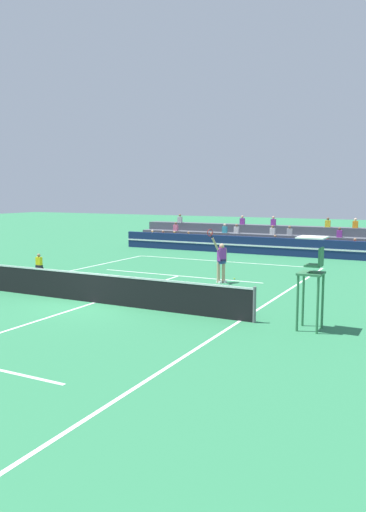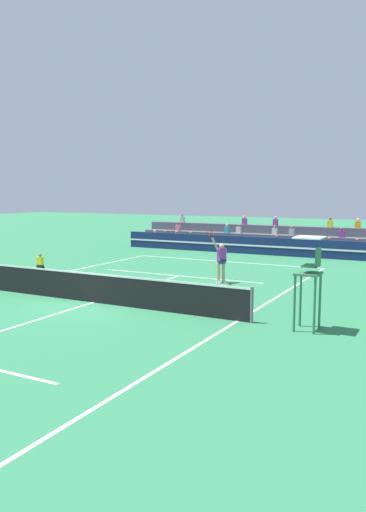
% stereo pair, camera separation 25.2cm
% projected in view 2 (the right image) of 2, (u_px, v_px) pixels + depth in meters
% --- Properties ---
extents(ground_plane, '(120.00, 120.00, 0.00)m').
position_uv_depth(ground_plane, '(93.00, 302.00, 17.75)').
color(ground_plane, '#2D7A4C').
extents(court_lines, '(11.10, 23.90, 0.01)m').
position_uv_depth(court_lines, '(93.00, 302.00, 17.75)').
color(court_lines, white).
rests_on(court_lines, ground).
extents(tennis_net, '(12.00, 0.10, 1.10)m').
position_uv_depth(tennis_net, '(93.00, 287.00, 17.68)').
color(tennis_net, slate).
rests_on(tennis_net, ground).
extents(sponsor_banner_wall, '(18.00, 0.26, 1.10)m').
position_uv_depth(sponsor_banner_wall, '(250.00, 245.00, 31.60)').
color(sponsor_banner_wall, navy).
rests_on(sponsor_banner_wall, ground).
extents(bleacher_stand, '(17.92, 2.85, 2.28)m').
position_uv_depth(bleacher_stand, '(263.00, 240.00, 33.80)').
color(bleacher_stand, '#4C515B').
rests_on(bleacher_stand, ground).
extents(umpire_chair, '(0.76, 0.84, 2.67)m').
position_uv_depth(umpire_chair, '(310.00, 271.00, 13.98)').
color(umpire_chair, '#337047').
rests_on(umpire_chair, ground).
extents(ball_kid_courtside, '(0.30, 0.36, 0.84)m').
position_uv_depth(ball_kid_courtside, '(40.00, 264.00, 25.08)').
color(ball_kid_courtside, black).
rests_on(ball_kid_courtside, ground).
extents(tennis_player, '(0.62, 1.08, 2.42)m').
position_uv_depth(tennis_player, '(221.00, 260.00, 21.44)').
color(tennis_player, tan).
rests_on(tennis_player, ground).
extents(tennis_ball, '(0.07, 0.07, 0.07)m').
position_uv_depth(tennis_ball, '(235.00, 279.00, 22.41)').
color(tennis_ball, '#C6DB33').
rests_on(tennis_ball, ground).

